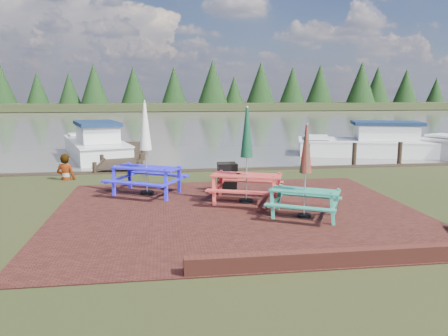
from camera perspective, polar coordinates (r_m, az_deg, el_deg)
name	(u,v)px	position (r m, az deg, el deg)	size (l,w,h in m)	color
ground	(245,224)	(9.95, 2.70, -7.37)	(120.00, 120.00, 0.00)	black
paving	(237,212)	(10.89, 1.72, -5.78)	(9.00, 7.50, 0.02)	#341410
brick_wall	(388,251)	(8.43, 20.65, -10.16)	(6.21, 1.79, 0.30)	#4C1E16
water	(179,120)	(46.46, -5.84, 6.21)	(120.00, 60.00, 0.02)	#49463E
far_treeline	(172,90)	(75.35, -6.77, 10.08)	(120.00, 10.00, 8.10)	black
picnic_table_teal	(305,186)	(10.43, 10.53, -2.29)	(2.08, 2.01, 2.22)	#277E65
picnic_table_red	(247,170)	(11.62, 2.96, -0.29)	(2.31, 2.19, 2.56)	#C23631
picnic_table_blue	(146,163)	(12.73, -10.12, 0.67)	(2.53, 2.44, 2.69)	#241CD4
chalkboard	(227,178)	(12.86, 0.42, -1.25)	(0.56, 0.53, 0.90)	black
jetty	(126,154)	(20.87, -12.67, 1.85)	(1.76, 9.08, 1.00)	black
boat_jetty	(96,146)	(22.14, -16.40, 2.83)	(4.15, 7.05, 1.93)	silver
boat_near	(372,144)	(23.07, 18.72, 2.93)	(7.29, 4.28, 1.87)	silver
person	(65,154)	(15.65, -20.09, 1.71)	(0.65, 0.42, 1.77)	gray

